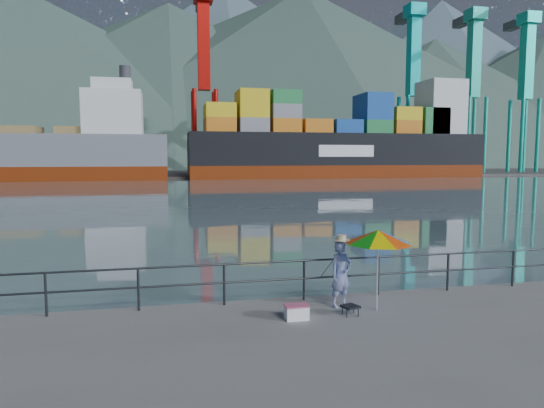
% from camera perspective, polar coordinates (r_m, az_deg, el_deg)
% --- Properties ---
extents(harbor_water, '(500.00, 280.00, 0.00)m').
position_cam_1_polar(harbor_water, '(139.78, -11.38, 4.07)').
color(harbor_water, slate).
rests_on(harbor_water, ground).
extents(far_dock, '(200.00, 40.00, 0.40)m').
position_cam_1_polar(far_dock, '(103.51, -5.47, 3.64)').
color(far_dock, '#514F4C').
rests_on(far_dock, ground).
extents(guardrail, '(22.00, 0.06, 1.03)m').
position_cam_1_polar(guardrail, '(12.04, -0.86, -9.12)').
color(guardrail, '#2D3033').
rests_on(guardrail, ground).
extents(mountains, '(600.00, 332.80, 80.00)m').
position_cam_1_polar(mountains, '(223.61, -1.62, 13.86)').
color(mountains, '#385147').
rests_on(mountains, ground).
extents(port_cranes, '(116.00, 28.00, 38.40)m').
position_cam_1_polar(port_cranes, '(100.23, 7.39, 12.72)').
color(port_cranes, '#C04624').
rests_on(port_cranes, ground).
extents(container_stacks, '(58.00, 8.40, 7.80)m').
position_cam_1_polar(container_stacks, '(110.22, 7.62, 5.39)').
color(container_stacks, red).
rests_on(container_stacks, ground).
extents(fisherman, '(0.67, 0.55, 1.60)m').
position_cam_1_polar(fisherman, '(11.74, 8.11, -8.17)').
color(fisherman, navy).
rests_on(fisherman, ground).
extents(beach_umbrella, '(1.72, 1.72, 1.90)m').
position_cam_1_polar(beach_umbrella, '(11.44, 12.38, -3.80)').
color(beach_umbrella, white).
rests_on(beach_umbrella, ground).
extents(folding_stool, '(0.44, 0.44, 0.23)m').
position_cam_1_polar(folding_stool, '(11.35, 9.20, -12.23)').
color(folding_stool, black).
rests_on(folding_stool, ground).
extents(cooler_bag, '(0.50, 0.33, 0.29)m').
position_cam_1_polar(cooler_bag, '(10.98, 2.89, -12.65)').
color(cooler_bag, white).
rests_on(cooler_bag, ground).
extents(fishing_rod, '(0.04, 1.81, 1.27)m').
position_cam_1_polar(fishing_rod, '(12.82, 7.03, -10.66)').
color(fishing_rod, black).
rests_on(fishing_rod, ground).
extents(bulk_carrier, '(46.38, 8.03, 14.50)m').
position_cam_1_polar(bulk_carrier, '(85.23, -26.72, 5.46)').
color(bulk_carrier, '#692107').
rests_on(bulk_carrier, ground).
extents(container_ship, '(53.44, 8.91, 18.10)m').
position_cam_1_polar(container_ship, '(89.63, 8.73, 7.06)').
color(container_ship, '#692107').
rests_on(container_ship, ground).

